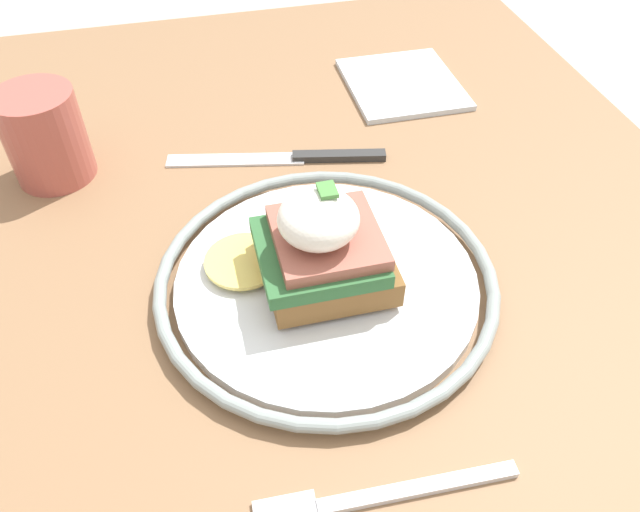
{
  "coord_description": "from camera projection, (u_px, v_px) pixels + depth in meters",
  "views": [
    {
      "loc": [
        -0.28,
        0.08,
        1.1
      ],
      "look_at": [
        0.03,
        0.0,
        0.78
      ],
      "focal_mm": 35.0,
      "sensor_mm": 36.0,
      "label": 1
    }
  ],
  "objects": [
    {
      "name": "sandwich",
      "position": [
        318.0,
        248.0,
        0.44
      ],
      "size": [
        0.1,
        0.13,
        0.08
      ],
      "color": "brown",
      "rests_on": "plate"
    },
    {
      "name": "dining_table",
      "position": [
        334.0,
        407.0,
        0.54
      ],
      "size": [
        1.07,
        0.72,
        0.75
      ],
      "color": "#846042",
      "rests_on": "ground_plane"
    },
    {
      "name": "knife",
      "position": [
        295.0,
        158.0,
        0.59
      ],
      "size": [
        0.06,
        0.21,
        0.01
      ],
      "color": "#2D2D2D",
      "rests_on": "dining_table"
    },
    {
      "name": "cup",
      "position": [
        44.0,
        135.0,
        0.55
      ],
      "size": [
        0.07,
        0.07,
        0.08
      ],
      "color": "#AD5147",
      "rests_on": "dining_table"
    },
    {
      "name": "plate",
      "position": [
        320.0,
        281.0,
        0.47
      ],
      "size": [
        0.26,
        0.26,
        0.02
      ],
      "color": "silver",
      "rests_on": "dining_table"
    },
    {
      "name": "fork",
      "position": [
        374.0,
        497.0,
        0.36
      ],
      "size": [
        0.02,
        0.16,
        0.0
      ],
      "color": "silver",
      "rests_on": "dining_table"
    },
    {
      "name": "napkin",
      "position": [
        402.0,
        84.0,
        0.69
      ],
      "size": [
        0.13,
        0.12,
        0.01
      ],
      "primitive_type": "cube",
      "rotation": [
        0.0,
        0.0,
        -0.01
      ],
      "color": "silver",
      "rests_on": "dining_table"
    }
  ]
}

